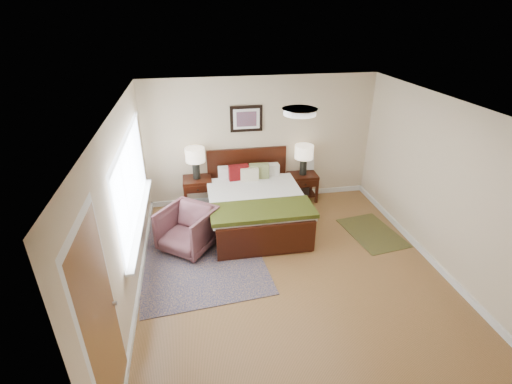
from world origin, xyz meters
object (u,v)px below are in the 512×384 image
Objects in this scene: nightstand_left at (197,185)px; rug_persian at (200,251)px; lamp_right at (304,154)px; nightstand_right at (302,184)px; lamp_left at (195,157)px; bed at (255,199)px; armchair at (187,229)px.

nightstand_left is 1.55m from rug_persian.
nightstand_left is at bearing -179.41° from lamp_right.
lamp_left reaches higher than nightstand_right.
lamp_left is (-1.01, 0.79, 0.58)m from bed.
lamp_left reaches higher than lamp_right.
lamp_right is at bearing 0.59° from nightstand_left.
nightstand_right is 0.66m from lamp_right.
bed is 1.37m from armchair.
armchair is at bearing -99.22° from lamp_left.
nightstand_left is at bearing -179.75° from nightstand_right.
nightstand_right reaches higher than rug_persian.
lamp_right is at bearing 35.13° from bed.
bed is 1.40m from lamp_left.
bed is 3.38× the size of lamp_right.
nightstand_right is at bearing 29.12° from rug_persian.
rug_persian is (-2.17, -1.48, -1.00)m from lamp_right.
nightstand_left is at bearing 142.88° from bed.
nightstand_right is 0.95× the size of lamp_right.
lamp_right is (0.00, 0.01, 0.66)m from nightstand_right.
armchair is at bearing -154.87° from bed.
lamp_left is at bearing 90.00° from nightstand_left.
lamp_left is at bearing 142.09° from bed.
lamp_right is 0.23× the size of rug_persian.
bed is 3.38× the size of lamp_left.
bed is 1.26m from nightstand_left.
rug_persian is at bearing -145.74° from lamp_right.
rug_persian is at bearing -145.97° from nightstand_right.
bed is 1.36m from rug_persian.
lamp_right is at bearing 29.36° from rug_persian.
armchair reaches higher than rug_persian.
lamp_right reaches higher than armchair.
rug_persian is at bearing 2.47° from armchair.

